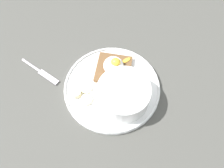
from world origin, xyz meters
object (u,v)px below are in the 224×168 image
object	(u,v)px
toast_slice	(113,69)
banana_slice_back	(77,93)
poached_egg	(114,65)
knife	(40,71)
banana_slice_front	(87,100)
banana_slice_left	(86,90)
oatmeal_bowl	(124,94)

from	to	relation	value
toast_slice	banana_slice_back	size ratio (longest dim) A/B	3.14
poached_egg	knife	bearing A→B (deg)	84.02
banana_slice_front	banana_slice_left	distance (cm)	3.04
toast_slice	banana_slice_front	xyz separation A→B (cm)	(-9.01, 8.38, -0.07)
banana_slice_left	banana_slice_back	size ratio (longest dim) A/B	0.96
poached_egg	banana_slice_left	xyz separation A→B (cm)	(-6.06, 8.66, -2.22)
banana_slice_front	poached_egg	bearing A→B (deg)	-43.17
poached_egg	knife	world-z (taller)	poached_egg
knife	toast_slice	bearing A→B (deg)	-96.26
toast_slice	banana_slice_front	distance (cm)	12.30
oatmeal_bowl	banana_slice_back	size ratio (longest dim) A/B	3.65
toast_slice	poached_egg	distance (cm)	2.10
oatmeal_bowl	banana_slice_front	size ratio (longest dim) A/B	3.35
poached_egg	toast_slice	bearing A→B (deg)	118.93
toast_slice	poached_egg	size ratio (longest dim) A/B	1.45
poached_egg	banana_slice_front	bearing A→B (deg)	136.83
toast_slice	banana_slice_back	bearing A→B (deg)	121.68
banana_slice_front	banana_slice_back	bearing A→B (deg)	50.25
banana_slice_front	toast_slice	bearing A→B (deg)	-42.91
oatmeal_bowl	poached_egg	xyz separation A→B (cm)	(9.67, 1.58, -0.38)
toast_slice	banana_slice_front	bearing A→B (deg)	137.09
poached_egg	knife	xyz separation A→B (cm)	(2.31, 22.03, -3.44)
banana_slice_back	poached_egg	bearing A→B (deg)	-58.36
oatmeal_bowl	banana_slice_left	size ratio (longest dim) A/B	3.79
banana_slice_front	banana_slice_back	size ratio (longest dim) A/B	1.09
banana_slice_left	poached_egg	bearing A→B (deg)	-55.00
oatmeal_bowl	poached_egg	bearing A→B (deg)	9.30
banana_slice_front	knife	xyz separation A→B (cm)	(11.41, 13.49, -1.29)
banana_slice_front	banana_slice_left	world-z (taller)	banana_slice_front
oatmeal_bowl	banana_slice_left	world-z (taller)	oatmeal_bowl
banana_slice_back	toast_slice	bearing A→B (deg)	-58.32
oatmeal_bowl	banana_slice_back	xyz separation A→B (cm)	(2.78, 12.77, -2.45)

